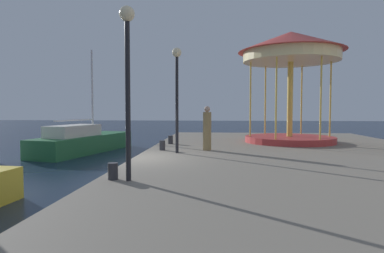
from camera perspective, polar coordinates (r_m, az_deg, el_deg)
ground_plane at (r=11.83m, az=-10.05°, el=-9.13°), size 120.00×120.00×0.00m
quay_dock at (r=11.81m, az=20.10°, el=-7.31°), size 12.17×24.79×0.80m
sailboat_green at (r=19.76m, az=-18.46°, el=-2.48°), size 3.68×7.52×5.99m
carousel at (r=17.50m, az=16.83°, el=11.21°), size 5.28×5.28×5.57m
lamp_post_near_edge at (r=7.84m, az=-11.19°, el=11.11°), size 0.36×0.36×4.05m
lamp_post_mid_promenade at (r=12.58m, az=-2.66°, el=8.00°), size 0.36×0.36×4.02m
bollard_center at (r=15.92m, az=-3.77°, el=-2.32°), size 0.24×0.24×0.40m
bollard_south at (r=8.12m, az=-13.62°, el=-7.58°), size 0.24×0.24×0.40m
bollard_north at (r=13.50m, az=-5.21°, el=-3.29°), size 0.24×0.24×0.40m
person_mid_promenade at (r=13.42m, az=2.65°, el=-0.54°), size 0.34×0.34×1.81m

